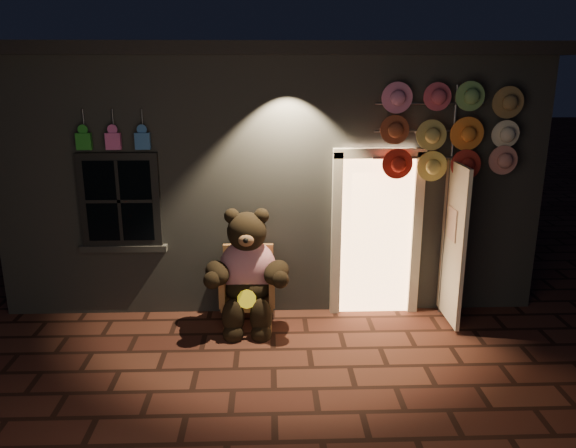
{
  "coord_description": "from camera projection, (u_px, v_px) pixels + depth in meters",
  "views": [
    {
      "loc": [
        -0.03,
        -5.45,
        3.18
      ],
      "look_at": [
        0.19,
        1.0,
        1.35
      ],
      "focal_mm": 35.0,
      "sensor_mm": 36.0,
      "label": 1
    }
  ],
  "objects": [
    {
      "name": "hat_rack",
      "position": [
        450.0,
        134.0,
        6.76
      ],
      "size": [
        1.75,
        0.22,
        2.98
      ],
      "color": "#59595E",
      "rests_on": "ground"
    },
    {
      "name": "ground",
      "position": [
        274.0,
        368.0,
        6.11
      ],
      "size": [
        60.0,
        60.0,
        0.0
      ],
      "primitive_type": "plane",
      "color": "#542B20",
      "rests_on": "ground"
    },
    {
      "name": "wicker_armchair",
      "position": [
        248.0,
        286.0,
        7.1
      ],
      "size": [
        0.68,
        0.61,
        0.98
      ],
      "rotation": [
        0.0,
        0.0,
        -0.01
      ],
      "color": "#98623A",
      "rests_on": "ground"
    },
    {
      "name": "shop_building",
      "position": [
        271.0,
        154.0,
        9.47
      ],
      "size": [
        7.3,
        5.95,
        3.51
      ],
      "color": "slate",
      "rests_on": "ground"
    },
    {
      "name": "teddy_bear",
      "position": [
        247.0,
        272.0,
        6.92
      ],
      "size": [
        1.14,
        0.88,
        1.57
      ],
      "rotation": [
        0.0,
        0.0,
        -0.01
      ],
      "color": "#AE1239",
      "rests_on": "ground"
    }
  ]
}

